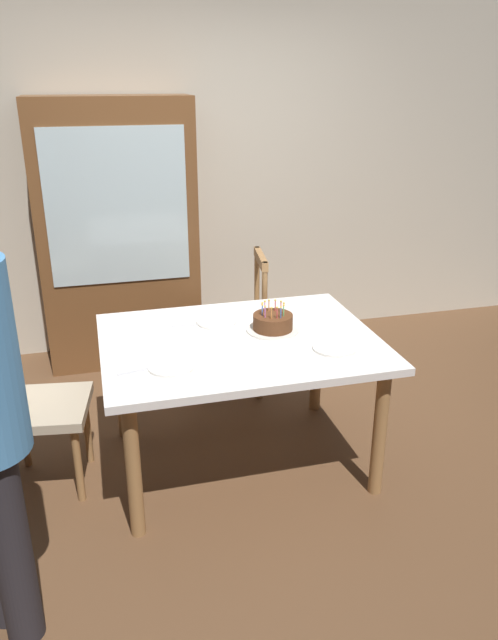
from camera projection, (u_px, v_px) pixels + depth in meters
ground at (240, 460)px, 3.43m from camera, size 6.40×6.40×0.00m
back_wall at (180, 178)px, 4.61m from camera, size 6.40×0.10×2.60m
dining_table at (240, 354)px, 3.19m from camera, size 1.42×1.09×0.75m
birthday_cake at (273, 323)px, 3.23m from camera, size 0.28×0.28×0.16m
plate_near_celebrant at (171, 367)px, 2.84m from camera, size 0.22×0.22×0.01m
plate_far_side at (216, 322)px, 3.35m from camera, size 0.22×0.22×0.01m
plate_near_guest at (334, 348)px, 3.03m from camera, size 0.22×0.22×0.01m
fork_near_celebrant at (137, 371)px, 2.80m from camera, size 0.18×0.05×0.01m
fork_far_side at (188, 326)px, 3.31m from camera, size 0.18×0.04×0.01m
chair_spindle_back at (235, 326)px, 4.08m from camera, size 0.50×0.50×0.95m
chair_upholstered at (24, 394)px, 3.05m from camera, size 0.50×0.50×0.95m
china_cabinet at (118, 236)px, 4.35m from camera, size 1.10×0.45×1.90m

